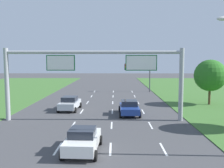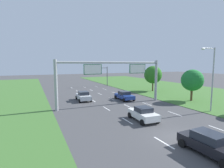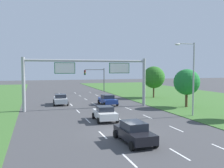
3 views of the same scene
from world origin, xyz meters
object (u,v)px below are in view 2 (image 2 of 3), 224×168
(car_far_ahead, at_px, (209,143))
(street_lamp, at_px, (211,74))
(roadside_tree_mid, at_px, (192,80))
(roadside_tree_far, at_px, (153,75))
(traffic_light_mast, at_px, (101,73))
(car_mid_lane, at_px, (124,96))
(sign_gantry, at_px, (113,74))
(car_near_red, at_px, (83,96))
(car_lead_silver, at_px, (143,114))

(car_far_ahead, bearing_deg, street_lamp, 35.04)
(roadside_tree_mid, relative_size, roadside_tree_far, 0.92)
(car_far_ahead, relative_size, roadside_tree_mid, 0.80)
(traffic_light_mast, distance_m, street_lamp, 31.21)
(car_mid_lane, xyz_separation_m, roadside_tree_far, (10.84, 5.99, 3.10))
(street_lamp, bearing_deg, sign_gantry, 137.54)
(car_near_red, xyz_separation_m, car_far_ahead, (3.20, -21.59, -0.01))
(car_near_red, distance_m, roadside_tree_far, 18.32)
(car_lead_silver, distance_m, street_lamp, 10.98)
(car_near_red, height_order, car_lead_silver, car_near_red)
(car_lead_silver, height_order, roadside_tree_mid, roadside_tree_mid)
(car_lead_silver, bearing_deg, car_far_ahead, -87.54)
(roadside_tree_mid, bearing_deg, car_lead_silver, -158.92)
(car_near_red, height_order, car_far_ahead, car_near_red)
(car_near_red, xyz_separation_m, traffic_light_mast, (9.80, 16.91, 3.07))
(roadside_tree_far, bearing_deg, street_lamp, -103.84)
(car_far_ahead, height_order, street_lamp, street_lamp)
(roadside_tree_mid, height_order, roadside_tree_far, roadside_tree_far)
(car_lead_silver, height_order, car_far_ahead, car_far_ahead)
(car_near_red, relative_size, car_lead_silver, 1.07)
(car_far_ahead, distance_m, street_lamp, 13.33)
(sign_gantry, relative_size, street_lamp, 2.03)
(car_mid_lane, height_order, car_far_ahead, car_far_ahead)
(car_near_red, height_order, car_mid_lane, car_near_red)
(street_lamp, bearing_deg, car_mid_lane, 119.03)
(car_mid_lane, xyz_separation_m, sign_gantry, (-3.41, -2.63, 4.12))
(car_near_red, bearing_deg, car_lead_silver, -73.33)
(car_mid_lane, bearing_deg, traffic_light_mast, 80.82)
(sign_gantry, bearing_deg, car_far_ahead, -90.86)
(car_mid_lane, xyz_separation_m, street_lamp, (6.49, -11.69, 4.31))
(car_lead_silver, xyz_separation_m, car_far_ahead, (-0.06, -8.19, 0.01))
(car_near_red, bearing_deg, roadside_tree_far, 14.49)
(car_mid_lane, bearing_deg, car_lead_silver, -108.61)
(car_mid_lane, height_order, sign_gantry, sign_gantry)
(street_lamp, bearing_deg, traffic_light_mast, 96.52)
(car_near_red, relative_size, street_lamp, 0.51)
(street_lamp, bearing_deg, car_far_ahead, -143.48)
(roadside_tree_far, bearing_deg, roadside_tree_mid, -94.03)
(street_lamp, relative_size, roadside_tree_far, 1.43)
(car_far_ahead, bearing_deg, car_lead_silver, 88.07)
(sign_gantry, bearing_deg, street_lamp, -42.46)
(car_mid_lane, xyz_separation_m, traffic_light_mast, (2.94, 19.30, 3.10))
(sign_gantry, relative_size, roadside_tree_far, 2.91)
(roadside_tree_far, bearing_deg, sign_gantry, -148.85)
(sign_gantry, height_order, roadside_tree_mid, sign_gantry)
(car_near_red, bearing_deg, traffic_light_mast, 62.91)
(traffic_light_mast, bearing_deg, sign_gantry, -106.16)
(car_mid_lane, distance_m, sign_gantry, 5.96)
(car_near_red, relative_size, sign_gantry, 0.25)
(car_near_red, relative_size, car_far_ahead, 0.98)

